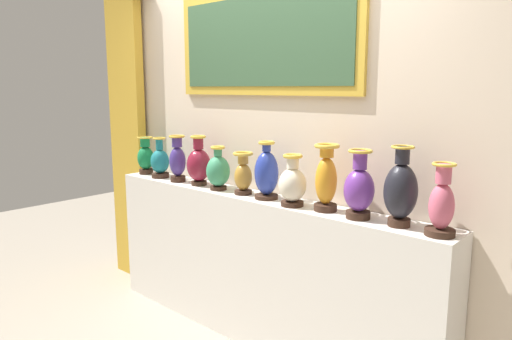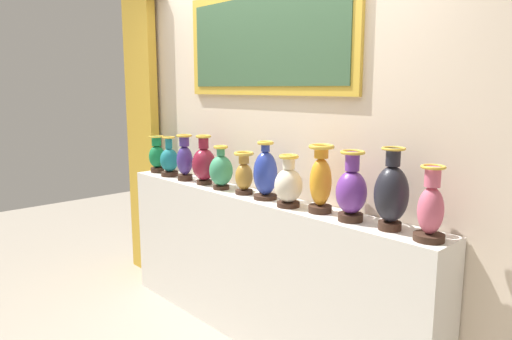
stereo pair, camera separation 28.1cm
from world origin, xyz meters
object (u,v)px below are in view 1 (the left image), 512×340
Objects in this scene: vase_onyx at (401,191)px; vase_ochre at (243,174)px; vase_ivory at (292,184)px; vase_violet at (359,189)px; vase_jade at (218,171)px; vase_burgundy at (199,164)px; vase_amber at (326,179)px; vase_emerald at (146,157)px; vase_cobalt at (266,173)px; vase_rose at (442,205)px; vase_indigo at (178,160)px; vase_teal at (160,162)px.

vase_ochre is at bearing -179.92° from vase_onyx.
vase_violet is (0.45, 0.02, 0.03)m from vase_ivory.
vase_burgundy is at bearing 175.90° from vase_jade.
vase_jade is 0.90m from vase_amber.
vase_emerald is 0.79× the size of vase_amber.
vase_ochre is at bearing -179.46° from vase_amber.
vase_emerald is 1.35m from vase_cobalt.
vase_onyx is at bearing 0.80° from vase_jade.
vase_emerald is 1.00× the size of vase_jade.
vase_cobalt is 0.89× the size of vase_onyx.
vase_emerald is at bearing 179.51° from vase_violet.
vase_burgundy is at bearing 179.52° from vase_rose.
vase_ochre is 0.75× the size of vase_violet.
vase_indigo is 1.15× the size of vase_jade.
vase_jade is at bearing -178.50° from vase_amber.
vase_emerald is at bearing 176.55° from vase_indigo.
vase_ochre is at bearing 179.29° from vase_violet.
vase_ochre is (0.46, 0.00, -0.02)m from vase_burgundy.
vase_ochre is 0.80× the size of vase_rose.
vase_indigo is 1.13m from vase_ivory.
vase_indigo is 1.58m from vase_violet.
vase_amber is at bearing 10.13° from vase_ivory.
vase_violet reaches higher than vase_emerald.
vase_cobalt is 0.46m from vase_amber.
vase_jade is at bearing 178.70° from vase_ivory.
vase_rose is at bearing 0.04° from vase_jade.
vase_teal is 0.90× the size of vase_indigo.
vase_burgundy reaches higher than vase_ochre.
vase_cobalt reaches higher than vase_emerald.
vase_cobalt is (0.88, 0.03, 0.00)m from vase_indigo.
vase_violet is (1.81, 0.00, 0.04)m from vase_teal.
vase_teal reaches higher than vase_emerald.
vase_teal is at bearing -178.63° from vase_burgundy.
vase_teal reaches higher than vase_jade.
vase_ivory is at bearing -4.16° from vase_ochre.
vase_violet is at bearing -176.90° from vase_onyx.
vase_burgundy is at bearing 5.23° from vase_indigo.
vase_indigo is 0.93× the size of vase_violet.
vase_emerald is at bearing 178.52° from vase_jade.
vase_teal is 0.90× the size of vase_rose.
vase_jade reaches higher than vase_ochre.
vase_rose is at bearing -0.52° from vase_emerald.
vase_ochre is 0.90× the size of vase_ivory.
vase_onyx reaches higher than vase_teal.
vase_ochre is 1.35m from vase_rose.
vase_ochre is at bearing 0.76° from vase_teal.
vase_ivory is (0.45, -0.03, 0.00)m from vase_ochre.
vase_indigo is 0.95× the size of vase_cobalt.
vase_violet is at bearing -0.43° from vase_burgundy.
vase_violet is at bearing -1.37° from vase_cobalt.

